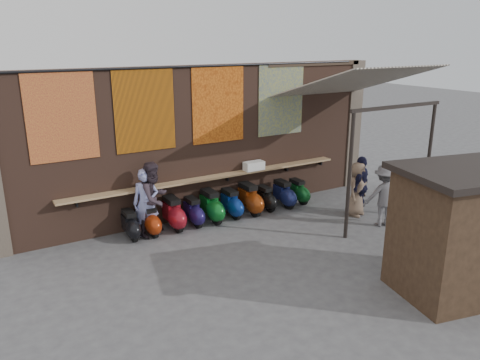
{
  "coord_description": "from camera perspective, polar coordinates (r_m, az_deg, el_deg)",
  "views": [
    {
      "loc": [
        -5.47,
        -8.29,
        4.63
      ],
      "look_at": [
        0.19,
        1.2,
        1.29
      ],
      "focal_mm": 35.0,
      "sensor_mm": 36.0,
      "label": 1
    }
  ],
  "objects": [
    {
      "name": "ground",
      "position": [
        10.96,
        2.38,
        -8.2
      ],
      "size": [
        70.0,
        70.0,
        0.0
      ],
      "primitive_type": "plane",
      "color": "#474749",
      "rests_on": "ground"
    },
    {
      "name": "brick_wall",
      "position": [
        12.55,
        -4.28,
        4.68
      ],
      "size": [
        10.0,
        0.4,
        4.0
      ],
      "primitive_type": "cube",
      "color": "brown",
      "rests_on": "ground"
    },
    {
      "name": "pier_right",
      "position": [
        15.54,
        13.22,
        6.63
      ],
      "size": [
        0.5,
        0.5,
        4.0
      ],
      "primitive_type": "cube",
      "color": "#4C4238",
      "rests_on": "ground"
    },
    {
      "name": "eating_counter",
      "position": [
        12.46,
        -3.42,
        0.32
      ],
      "size": [
        8.0,
        0.32,
        0.05
      ],
      "primitive_type": "cube",
      "color": "#9E7A51",
      "rests_on": "brick_wall"
    },
    {
      "name": "shelf_box",
      "position": [
        13.02,
        1.7,
        1.74
      ],
      "size": [
        0.57,
        0.27,
        0.24
      ],
      "primitive_type": "cube",
      "color": "white",
      "rests_on": "eating_counter"
    },
    {
      "name": "tapestry_redgold",
      "position": [
        11.05,
        -20.91,
        7.23
      ],
      "size": [
        1.5,
        0.02,
        2.0
      ],
      "primitive_type": "cube",
      "color": "maroon",
      "rests_on": "brick_wall"
    },
    {
      "name": "tapestry_sun",
      "position": [
        11.52,
        -11.54,
        8.35
      ],
      "size": [
        1.5,
        0.02,
        2.0
      ],
      "primitive_type": "cube",
      "color": "orange",
      "rests_on": "brick_wall"
    },
    {
      "name": "tapestry_orange",
      "position": [
        12.32,
        -2.65,
        9.2
      ],
      "size": [
        1.5,
        0.02,
        2.0
      ],
      "primitive_type": "cube",
      "color": "orange",
      "rests_on": "brick_wall"
    },
    {
      "name": "tapestry_multi",
      "position": [
        13.38,
        5.02,
        9.76
      ],
      "size": [
        1.5,
        0.02,
        2.0
      ],
      "primitive_type": "cube",
      "color": "navy",
      "rests_on": "brick_wall"
    },
    {
      "name": "hang_rail",
      "position": [
        12.09,
        -3.98,
        13.69
      ],
      "size": [
        9.5,
        0.06,
        0.06
      ],
      "primitive_type": "cylinder",
      "rotation": [
        0.0,
        1.57,
        0.0
      ],
      "color": "black",
      "rests_on": "brick_wall"
    },
    {
      "name": "scooter_stool_0",
      "position": [
        11.58,
        -13.22,
        -5.38
      ],
      "size": [
        0.33,
        0.72,
        0.69
      ],
      "primitive_type": null,
      "color": "black",
      "rests_on": "ground"
    },
    {
      "name": "scooter_stool_1",
      "position": [
        11.71,
        -10.89,
        -4.9
      ],
      "size": [
        0.34,
        0.76,
        0.72
      ],
      "primitive_type": null,
      "color": "#9F2C0C",
      "rests_on": "ground"
    },
    {
      "name": "scooter_stool_2",
      "position": [
        11.92,
        -8.12,
        -4.1
      ],
      "size": [
        0.39,
        0.86,
        0.82
      ],
      "primitive_type": null,
      "color": "maroon",
      "rests_on": "ground"
    },
    {
      "name": "scooter_stool_3",
      "position": [
        12.12,
        -5.7,
        -3.9
      ],
      "size": [
        0.34,
        0.76,
        0.72
      ],
      "primitive_type": null,
      "color": "#1C134A",
      "rests_on": "ground"
    },
    {
      "name": "scooter_stool_4",
      "position": [
        12.3,
        -3.52,
        -3.25
      ],
      "size": [
        0.39,
        0.87,
        0.83
      ],
      "primitive_type": null,
      "color": "#0D601F",
      "rests_on": "ground"
    },
    {
      "name": "scooter_stool_5",
      "position": [
        12.61,
        -1.07,
        -2.9
      ],
      "size": [
        0.36,
        0.79,
        0.75
      ],
      "primitive_type": null,
      "color": "navy",
      "rests_on": "ground"
    },
    {
      "name": "scooter_stool_6",
      "position": [
        12.82,
        1.19,
        -2.36
      ],
      "size": [
        0.4,
        0.88,
        0.84
      ],
      "primitive_type": null,
      "color": "maroon",
      "rests_on": "ground"
    },
    {
      "name": "scooter_stool_7",
      "position": [
        13.15,
        3.14,
        -2.27
      ],
      "size": [
        0.32,
        0.71,
        0.67
      ],
      "primitive_type": null,
      "color": "black",
      "rests_on": "ground"
    },
    {
      "name": "scooter_stool_8",
      "position": [
        13.43,
        5.35,
        -1.72
      ],
      "size": [
        0.36,
        0.79,
        0.75
      ],
      "primitive_type": null,
      "color": "#161E50",
      "rests_on": "ground"
    },
    {
      "name": "scooter_stool_9",
      "position": [
        13.81,
        7.12,
        -1.4
      ],
      "size": [
        0.33,
        0.72,
        0.69
      ],
      "primitive_type": null,
      "color": "#115520",
      "rests_on": "ground"
    },
    {
      "name": "diner_left",
      "position": [
        11.51,
        -11.41,
        -2.76
      ],
      "size": [
        0.72,
        0.6,
        1.68
      ],
      "primitive_type": "imported",
      "rotation": [
        0.0,
        0.0,
        -0.38
      ],
      "color": "#939AD6",
      "rests_on": "ground"
    },
    {
      "name": "diner_right",
      "position": [
        11.55,
        -10.45,
        -2.23
      ],
      "size": [
        1.13,
        1.06,
        1.84
      ],
      "primitive_type": "imported",
      "rotation": [
        0.0,
        0.0,
        0.55
      ],
      "color": "#32272F",
      "rests_on": "ground"
    },
    {
      "name": "shopper_navy",
      "position": [
        13.06,
        14.49,
        -0.69
      ],
      "size": [
        1.04,
        0.8,
        1.64
      ],
      "primitive_type": "imported",
      "rotation": [
        0.0,
        0.0,
        3.62
      ],
      "color": "black",
      "rests_on": "ground"
    },
    {
      "name": "shopper_grey",
      "position": [
        12.47,
        17.16,
        -1.81
      ],
      "size": [
        1.2,
        0.97,
        1.61
      ],
      "primitive_type": "imported",
      "rotation": [
        0.0,
        0.0,
        2.73
      ],
      "color": "slate",
      "rests_on": "ground"
    },
    {
      "name": "shopper_tan",
      "position": [
        13.01,
        14.07,
        -1.08
      ],
      "size": [
        0.86,
        0.72,
        1.49
      ],
      "primitive_type": "imported",
      "rotation": [
        0.0,
        0.0,
        0.4
      ],
      "color": "#78604C",
      "rests_on": "ground"
    },
    {
      "name": "market_stall",
      "position": [
        9.6,
        25.35,
        -6.09
      ],
      "size": [
        2.44,
        2.04,
        2.32
      ],
      "primitive_type": "cube",
      "rotation": [
        0.0,
        0.0,
        -0.22
      ],
      "color": "black",
      "rests_on": "ground"
    },
    {
      "name": "stall_roof",
      "position": [
        9.23,
        26.29,
        0.93
      ],
      "size": [
        2.75,
        2.33,
        0.12
      ],
      "primitive_type": "cube",
      "rotation": [
        0.0,
        0.0,
        -0.22
      ],
      "color": "black",
      "rests_on": "market_stall"
    },
    {
      "name": "stall_sign",
      "position": [
        10.0,
        22.51,
        -1.66
      ],
      "size": [
        1.18,
        0.3,
        0.5
      ],
      "primitive_type": "cube",
      "rotation": [
        0.0,
        0.0,
        -0.22
      ],
      "color": "gold",
      "rests_on": "market_stall"
    },
    {
      "name": "stall_shelf",
      "position": [
        10.28,
        21.99,
        -6.08
      ],
      "size": [
        1.76,
        0.49,
        0.06
      ],
      "primitive_type": "cube",
      "rotation": [
        0.0,
        0.0,
        -0.22
      ],
      "color": "#473321",
      "rests_on": "market_stall"
    },
    {
      "name": "awning_canvas",
      "position": [
        12.89,
        13.72,
        11.54
      ],
      "size": [
        3.2,
        3.28,
        0.97
      ],
      "primitive_type": "cube",
      "rotation": [
        -0.28,
        0.0,
        0.0
      ],
      "color": "beige",
      "rests_on": "brick_wall"
    },
    {
      "name": "awning_ledger",
      "position": [
        14.04,
        9.2,
        13.83
      ],
      "size": [
        3.3,
        0.08,
        0.12
      ],
      "primitive_type": "cube",
      "color": "#33261C",
      "rests_on": "brick_wall"
    },
    {
      "name": "awning_header",
      "position": [
        11.92,
        18.62,
        8.47
      ],
      "size": [
        3.0,
        0.08,
        0.08
      ],
      "primitive_type": "cube",
      "color": "black",
      "rests_on": "awning_post_left"
    },
    {
      "name": "awning_post_left",
      "position": [
        11.22,
        13.19,
        0.43
      ],
      "size": [
        0.09,
        0.09,
        3.1
      ],
      "primitive_type": "cylinder",
      "color": "black",
      "rests_on": "ground"
    },
    {
      "name": "awning_post_right",
      "position": [
        13.27,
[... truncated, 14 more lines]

